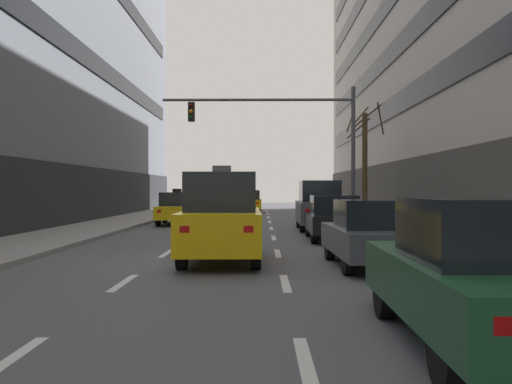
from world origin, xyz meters
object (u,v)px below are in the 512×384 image
Objects in this scene: car_parked_1 at (371,234)px; car_parked_3 at (319,206)px; taxi_driving_0 at (222,218)px; car_parked_2 at (333,218)px; taxi_driving_2 at (249,201)px; street_tree_0 at (365,163)px; car_parked_0 at (484,274)px; traffic_signal_0 at (294,131)px; taxi_driving_1 at (201,203)px; taxi_driving_3 at (177,209)px.

car_parked_1 is 11.64m from car_parked_3.
car_parked_2 is at bearing 58.69° from taxi_driving_0.
street_tree_0 reaches higher than taxi_driving_2.
taxi_driving_0 is at bearing 115.10° from car_parked_0.
taxi_driving_0 is at bearing -108.39° from car_parked_3.
traffic_signal_0 reaches higher than car_parked_0.
taxi_driving_2 is at bearing 44.73° from taxi_driving_1.
car_parked_2 is at bearing -90.01° from car_parked_3.
car_parked_1 is 11.95m from traffic_signal_0.
car_parked_3 is 0.78× the size of street_tree_0.
car_parked_3 is 3.76m from street_tree_0.
taxi_driving_1 is (-3.32, 25.83, -0.29)m from taxi_driving_0.
taxi_driving_2 is 17.51m from street_tree_0.
car_parked_3 reaches higher than taxi_driving_2.
taxi_driving_2 is at bearing 77.21° from taxi_driving_3.
taxi_driving_3 is 0.53× the size of traffic_signal_0.
taxi_driving_3 reaches higher than taxi_driving_1.
car_parked_0 is 1.09× the size of car_parked_1.
car_parked_3 reaches higher than car_parked_2.
car_parked_0 is at bearing -96.70° from street_tree_0.
taxi_driving_0 is 1.00× the size of car_parked_0.
traffic_signal_0 is at bearing -82.68° from taxi_driving_2.
traffic_signal_0 reaches higher than taxi_driving_1.
taxi_driving_1 is at bearing -135.27° from taxi_driving_2.
taxi_driving_3 is 7.88m from traffic_signal_0.
taxi_driving_2 is 1.09× the size of car_parked_1.
car_parked_0 is (6.87, -33.42, 0.04)m from taxi_driving_1.
taxi_driving_3 is at bearing 102.81° from taxi_driving_0.
taxi_driving_2 is 1.07× the size of car_parked_2.
traffic_signal_0 reaches higher than car_parked_1.
street_tree_0 is (9.25, -1.68, 2.24)m from taxi_driving_3.
taxi_driving_0 is at bearing 165.06° from car_parked_1.
taxi_driving_1 is at bearing 104.40° from car_parked_1.
car_parked_3 is 3.45m from traffic_signal_0.
traffic_signal_0 is at bearing -165.24° from car_parked_3.
taxi_driving_2 is at bearing 97.32° from traffic_signal_0.
taxi_driving_3 is 16.90m from car_parked_1.
taxi_driving_0 is 6.85m from car_parked_2.
street_tree_0 reaches higher than taxi_driving_1.
car_parked_1 is at bearing 89.98° from car_parked_0.
street_tree_0 is (9.27, -13.01, 2.24)m from taxi_driving_1.
taxi_driving_0 is 1.09× the size of car_parked_1.
street_tree_0 is at bearing 83.30° from car_parked_0.
car_parked_0 is 20.66m from street_tree_0.
taxi_driving_2 is at bearing 100.81° from car_parked_3.
taxi_driving_1 is 0.98× the size of car_parked_3.
car_parked_2 reaches higher than car_parked_1.
taxi_driving_1 is at bearing 110.46° from traffic_signal_0.
taxi_driving_3 reaches higher than car_parked_2.
car_parked_3 reaches higher than car_parked_0.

